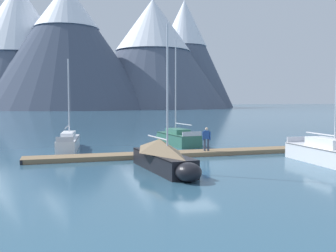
{
  "coord_description": "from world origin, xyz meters",
  "views": [
    {
      "loc": [
        -7.98,
        -21.77,
        3.92
      ],
      "look_at": [
        0.0,
        6.0,
        2.0
      ],
      "focal_mm": 41.15,
      "sensor_mm": 36.0,
      "label": 1
    }
  ],
  "objects_px": {
    "sailboat_second_berth": "(164,156)",
    "sailboat_mid_dock_port": "(175,137)",
    "sailboat_mid_dock_starboard": "(329,154)",
    "person_on_dock": "(207,138)",
    "sailboat_nearest_berth": "(69,142)"
  },
  "relations": [
    {
      "from": "sailboat_nearest_berth",
      "to": "sailboat_second_berth",
      "type": "relative_size",
      "value": 0.97
    },
    {
      "from": "sailboat_second_berth",
      "to": "sailboat_mid_dock_port",
      "type": "distance_m",
      "value": 13.12
    },
    {
      "from": "sailboat_nearest_berth",
      "to": "person_on_dock",
      "type": "distance_m",
      "value": 11.06
    },
    {
      "from": "sailboat_mid_dock_port",
      "to": "sailboat_second_berth",
      "type": "bearing_deg",
      "value": -109.98
    },
    {
      "from": "sailboat_nearest_berth",
      "to": "sailboat_mid_dock_port",
      "type": "relative_size",
      "value": 0.84
    },
    {
      "from": "sailboat_second_berth",
      "to": "sailboat_mid_dock_starboard",
      "type": "relative_size",
      "value": 0.85
    },
    {
      "from": "sailboat_second_berth",
      "to": "sailboat_mid_dock_port",
      "type": "relative_size",
      "value": 0.86
    },
    {
      "from": "sailboat_nearest_berth",
      "to": "sailboat_mid_dock_starboard",
      "type": "relative_size",
      "value": 0.82
    },
    {
      "from": "sailboat_mid_dock_port",
      "to": "sailboat_mid_dock_starboard",
      "type": "distance_m",
      "value": 14.29
    },
    {
      "from": "sailboat_second_berth",
      "to": "sailboat_mid_dock_port",
      "type": "xyz_separation_m",
      "value": [
        4.48,
        12.33,
        -0.22
      ]
    },
    {
      "from": "sailboat_nearest_berth",
      "to": "sailboat_mid_dock_starboard",
      "type": "height_order",
      "value": "sailboat_mid_dock_starboard"
    },
    {
      "from": "sailboat_mid_dock_port",
      "to": "person_on_dock",
      "type": "height_order",
      "value": "sailboat_mid_dock_port"
    },
    {
      "from": "person_on_dock",
      "to": "sailboat_mid_dock_port",
      "type": "bearing_deg",
      "value": 91.17
    },
    {
      "from": "sailboat_mid_dock_starboard",
      "to": "person_on_dock",
      "type": "bearing_deg",
      "value": 134.21
    },
    {
      "from": "sailboat_second_berth",
      "to": "sailboat_mid_dock_starboard",
      "type": "bearing_deg",
      "value": -3.81
    }
  ]
}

